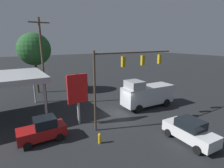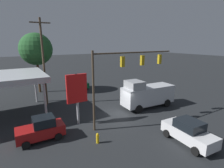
{
  "view_description": "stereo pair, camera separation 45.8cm",
  "coord_description": "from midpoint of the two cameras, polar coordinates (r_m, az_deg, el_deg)",
  "views": [
    {
      "loc": [
        10.77,
        15.06,
        8.06
      ],
      "look_at": [
        0.0,
        -2.0,
        3.2
      ],
      "focal_mm": 28.0,
      "sensor_mm": 36.0,
      "label": 1
    },
    {
      "loc": [
        10.38,
        15.3,
        8.06
      ],
      "look_at": [
        0.0,
        -2.0,
        3.2
      ],
      "focal_mm": 28.0,
      "sensor_mm": 36.0,
      "label": 2
    }
  ],
  "objects": [
    {
      "name": "delivery_truck",
      "position": [
        22.41,
        10.65,
        -3.2
      ],
      "size": [
        6.93,
        2.88,
        3.58
      ],
      "rotation": [
        0.0,
        0.0,
        -0.06
      ],
      "color": "silver",
      "rests_on": "ground"
    },
    {
      "name": "street_tree",
      "position": [
        30.23,
        -24.48,
        10.28
      ],
      "size": [
        5.03,
        5.03,
        9.5
      ],
      "color": "#4C331E",
      "rests_on": "ground"
    },
    {
      "name": "traffic_signal_assembly",
      "position": [
        17.0,
        3.98,
        5.06
      ],
      "size": [
        9.44,
        0.43,
        7.37
      ],
      "color": "#473828",
      "rests_on": "ground"
    },
    {
      "name": "ground_plane",
      "position": [
        20.18,
        2.42,
        -10.01
      ],
      "size": [
        200.0,
        200.0,
        0.0
      ],
      "primitive_type": "plane",
      "color": "black"
    },
    {
      "name": "fire_hydrant",
      "position": [
        14.91,
        -4.98,
        -17.26
      ],
      "size": [
        0.24,
        0.24,
        0.88
      ],
      "color": "gold",
      "rests_on": "ground"
    },
    {
      "name": "price_sign",
      "position": [
        17.28,
        -11.92,
        -2.13
      ],
      "size": [
        2.04,
        0.27,
        5.08
      ],
      "color": "#B7B7BC",
      "rests_on": "ground"
    },
    {
      "name": "sedan_far",
      "position": [
        31.66,
        -11.58,
        0.29
      ],
      "size": [
        2.31,
        4.52,
        1.93
      ],
      "rotation": [
        0.0,
        0.0,
        1.64
      ],
      "color": "#0C592D",
      "rests_on": "ground"
    },
    {
      "name": "utility_pole",
      "position": [
        23.67,
        -22.27,
        6.96
      ],
      "size": [
        2.4,
        0.26,
        10.93
      ],
      "color": "#473828",
      "rests_on": "ground"
    },
    {
      "name": "sedan_waiting",
      "position": [
        16.06,
        23.29,
        -13.91
      ],
      "size": [
        2.27,
        4.5,
        1.93
      ],
      "rotation": [
        0.0,
        0.0,
        1.51
      ],
      "color": "silver",
      "rests_on": "ground"
    },
    {
      "name": "hatchback_crossing",
      "position": [
        16.19,
        -22.49,
        -13.62
      ],
      "size": [
        3.82,
        2.0,
        1.97
      ],
      "rotation": [
        0.0,
        0.0,
        -0.01
      ],
      "color": "maroon",
      "rests_on": "ground"
    }
  ]
}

